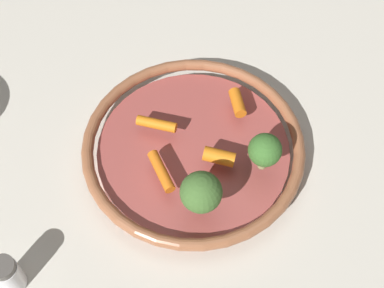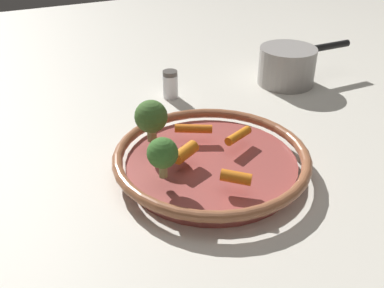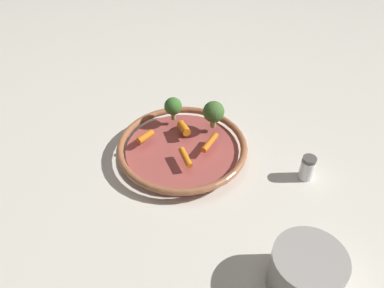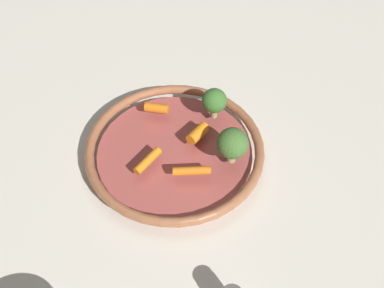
% 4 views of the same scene
% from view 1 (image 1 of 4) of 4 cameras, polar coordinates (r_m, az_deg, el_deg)
% --- Properties ---
extents(ground_plane, '(2.41, 2.41, 0.00)m').
position_cam_1_polar(ground_plane, '(0.80, 0.14, -1.32)').
color(ground_plane, silver).
extents(serving_bowl, '(0.31, 0.31, 0.04)m').
position_cam_1_polar(serving_bowl, '(0.78, 0.14, -0.54)').
color(serving_bowl, '#A84C47').
rests_on(serving_bowl, ground_plane).
extents(baby_carrot_right, '(0.04, 0.06, 0.02)m').
position_cam_1_polar(baby_carrot_right, '(0.78, -3.66, 2.07)').
color(baby_carrot_right, orange).
rests_on(baby_carrot_right, serving_bowl).
extents(baby_carrot_back, '(0.04, 0.04, 0.02)m').
position_cam_1_polar(baby_carrot_back, '(0.80, 4.69, 4.27)').
color(baby_carrot_back, orange).
rests_on(baby_carrot_back, serving_bowl).
extents(baby_carrot_left, '(0.04, 0.05, 0.02)m').
position_cam_1_polar(baby_carrot_left, '(0.74, 2.71, -1.40)').
color(baby_carrot_left, orange).
rests_on(baby_carrot_left, serving_bowl).
extents(baby_carrot_center, '(0.04, 0.06, 0.02)m').
position_cam_1_polar(baby_carrot_center, '(0.74, -3.01, -2.94)').
color(baby_carrot_center, orange).
rests_on(baby_carrot_center, serving_bowl).
extents(broccoli_floret_large, '(0.05, 0.05, 0.07)m').
position_cam_1_polar(broccoli_floret_large, '(0.68, 0.94, -5.02)').
color(broccoli_floret_large, tan).
rests_on(broccoli_floret_large, serving_bowl).
extents(broccoli_floret_small, '(0.04, 0.04, 0.06)m').
position_cam_1_polar(broccoli_floret_small, '(0.72, 7.50, -0.66)').
color(broccoli_floret_small, tan).
rests_on(broccoli_floret_small, serving_bowl).
extents(salt_shaker, '(0.03, 0.03, 0.06)m').
position_cam_1_polar(salt_shaker, '(0.73, -18.36, -12.63)').
color(salt_shaker, white).
rests_on(salt_shaker, ground_plane).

